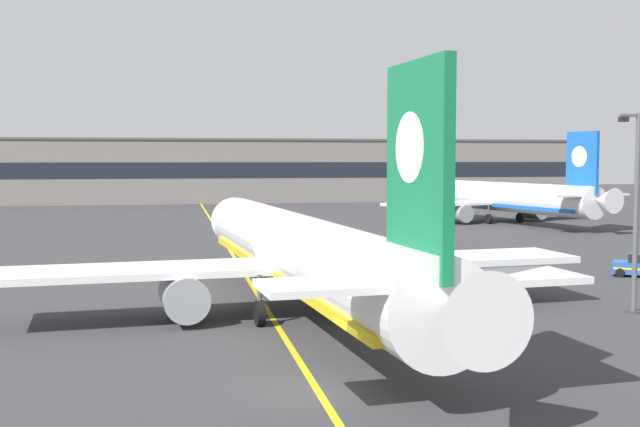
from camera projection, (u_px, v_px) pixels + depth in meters
ground_plane at (320, 394)px, 27.87m from camera, size 400.00×400.00×0.00m
taxiway_centreline at (244, 273)px, 57.27m from camera, size 1.03×180.00×0.01m
airliner_foreground at (301, 253)px, 41.39m from camera, size 32.31×41.52×11.65m
airliner_background at (496, 197)px, 101.87m from camera, size 31.43×39.93×11.38m
apron_lamp_post at (636, 208)px, 42.14m from camera, size 2.24×0.90×10.83m
safety_cone_by_nose_gear at (287, 267)px, 58.20m from camera, size 0.44×0.44×0.55m
terminal_building at (244, 170)px, 149.03m from camera, size 140.96×12.40×12.00m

